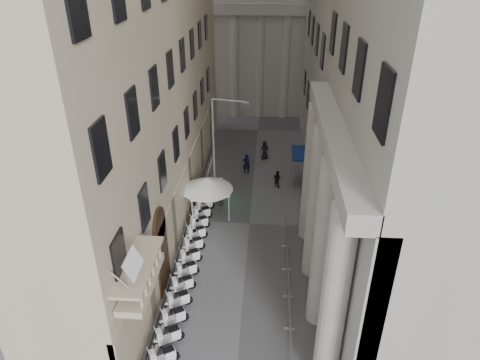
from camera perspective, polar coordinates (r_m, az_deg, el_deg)
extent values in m
cylinder|color=white|center=(32.21, -6.36, -4.46)|extent=(0.06, 0.06, 2.19)
cylinder|color=white|center=(31.87, -1.41, -4.68)|extent=(0.06, 0.06, 2.19)
cylinder|color=white|center=(34.54, -5.59, -1.97)|extent=(0.06, 0.06, 2.19)
cylinder|color=white|center=(34.22, -0.99, -2.14)|extent=(0.06, 0.06, 2.19)
cube|color=white|center=(32.59, -3.65, -1.56)|extent=(2.98, 2.98, 0.12)
cone|color=white|center=(32.34, -3.67, -0.80)|extent=(3.97, 3.97, 0.99)
cylinder|color=#999CA2|center=(33.43, -3.50, 3.49)|extent=(0.16, 0.16, 8.86)
cylinder|color=#999CA2|center=(31.42, -1.41, 10.56)|extent=(2.63, 0.66, 0.12)
cube|color=#999CA2|center=(31.12, 0.77, 10.28)|extent=(0.59, 0.35, 0.17)
cube|color=black|center=(35.01, -2.56, -1.62)|extent=(0.31, 0.93, 1.96)
cube|color=#19E54C|center=(34.89, -2.32, -1.31)|extent=(0.06, 0.71, 1.09)
imported|color=black|center=(39.70, 0.85, 2.21)|extent=(0.76, 0.57, 1.90)
imported|color=black|center=(37.58, 4.98, 0.18)|extent=(0.95, 0.92, 1.54)
imported|color=black|center=(42.48, 3.30, 4.00)|extent=(1.07, 0.85, 1.91)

